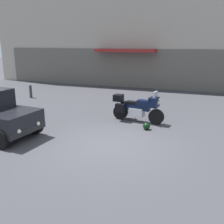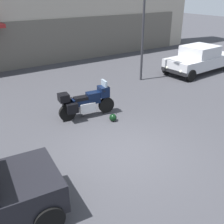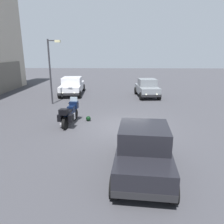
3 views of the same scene
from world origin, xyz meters
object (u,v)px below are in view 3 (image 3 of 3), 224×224
helmet (88,119)px  motorcycle (70,113)px  streetlamp_curbside (52,65)px  car_sedan_far (72,86)px  car_compact_side (147,88)px  car_hatchback_near (143,149)px

helmet → motorcycle: bearing=125.2°
streetlamp_curbside → car_sedan_far: bearing=-9.0°
motorcycle → car_compact_side: 9.04m
motorcycle → car_compact_side: car_compact_side is taller
streetlamp_curbside → motorcycle: bearing=-154.5°
car_hatchback_near → car_sedan_far: bearing=26.1°
car_hatchback_near → car_compact_side: 12.25m
helmet → car_hatchback_near: car_hatchback_near is taller
motorcycle → streetlamp_curbside: streetlamp_curbside is taller
car_sedan_far → car_compact_side: bearing=78.1°
car_sedan_far → motorcycle: bearing=7.4°
car_sedan_far → car_compact_side: 6.78m
car_sedan_far → car_compact_side: size_ratio=1.30×
motorcycle → streetlamp_curbside: size_ratio=0.48×
car_sedan_far → car_compact_side: same height
motorcycle → helmet: size_ratio=8.07×
car_hatchback_near → streetlamp_curbside: size_ratio=0.85×
motorcycle → helmet: (0.63, -0.90, -0.48)m
car_compact_side → streetlamp_curbside: 8.09m
car_compact_side → streetlamp_curbside: (-2.79, 7.31, 2.08)m
motorcycle → streetlamp_curbside: (4.69, 2.23, 2.23)m
motorcycle → car_hatchback_near: 5.78m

